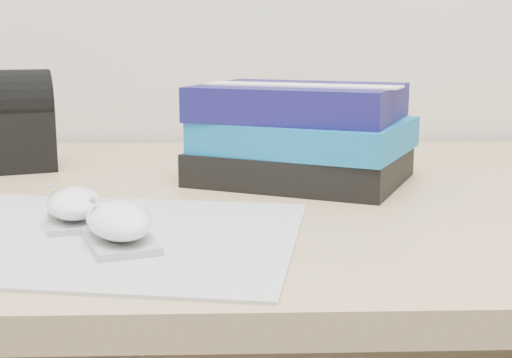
{
  "coord_description": "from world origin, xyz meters",
  "views": [
    {
      "loc": [
        -0.09,
        0.72,
        0.92
      ],
      "look_at": [
        -0.06,
        1.45,
        0.77
      ],
      "focal_mm": 50.0,
      "sensor_mm": 36.0,
      "label": 1
    }
  ],
  "objects_px": {
    "mouse_front": "(119,224)",
    "book_stack": "(302,134)",
    "desk": "(298,344)",
    "mouse_rear": "(74,206)"
  },
  "relations": [
    {
      "from": "mouse_front",
      "to": "book_stack",
      "type": "height_order",
      "value": "book_stack"
    },
    {
      "from": "mouse_front",
      "to": "book_stack",
      "type": "xyz_separation_m",
      "value": [
        0.19,
        0.29,
        0.04
      ]
    },
    {
      "from": "desk",
      "to": "mouse_front",
      "type": "relative_size",
      "value": 13.93
    },
    {
      "from": "book_stack",
      "to": "mouse_rear",
      "type": "bearing_deg",
      "value": -138.52
    },
    {
      "from": "mouse_front",
      "to": "book_stack",
      "type": "bearing_deg",
      "value": 56.68
    },
    {
      "from": "desk",
      "to": "mouse_front",
      "type": "height_order",
      "value": "mouse_front"
    },
    {
      "from": "desk",
      "to": "mouse_rear",
      "type": "bearing_deg",
      "value": -136.98
    },
    {
      "from": "mouse_front",
      "to": "desk",
      "type": "bearing_deg",
      "value": 57.85
    },
    {
      "from": "mouse_rear",
      "to": "mouse_front",
      "type": "bearing_deg",
      "value": -52.82
    },
    {
      "from": "book_stack",
      "to": "desk",
      "type": "bearing_deg",
      "value": 100.46
    }
  ]
}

